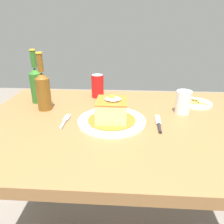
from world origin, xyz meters
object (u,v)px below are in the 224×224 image
(beer_bottle_amber, at_px, (43,89))
(drinking_glass, at_px, (183,104))
(fork, at_px, (64,122))
(side_plate_fries, at_px, (195,103))
(main_plate, at_px, (112,121))
(knife, at_px, (159,125))
(beer_bottle_green, at_px, (36,83))
(soda_can, at_px, (98,86))

(beer_bottle_amber, height_order, drinking_glass, beer_bottle_amber)
(drinking_glass, bearing_deg, beer_bottle_amber, 179.75)
(fork, relative_size, drinking_glass, 1.34)
(beer_bottle_amber, xyz_separation_m, side_plate_fries, (0.73, 0.12, -0.09))
(main_plate, height_order, fork, main_plate)
(main_plate, xyz_separation_m, side_plate_fries, (0.40, 0.25, -0.00))
(main_plate, relative_size, fork, 1.99)
(main_plate, xyz_separation_m, knife, (0.19, -0.02, -0.00))
(main_plate, bearing_deg, beer_bottle_amber, 158.08)
(side_plate_fries, bearing_deg, beer_bottle_amber, -170.48)
(main_plate, xyz_separation_m, beer_bottle_green, (-0.40, 0.23, 0.09))
(beer_bottle_green, bearing_deg, beer_bottle_amber, -55.01)
(knife, xyz_separation_m, soda_can, (-0.29, 0.36, 0.06))
(fork, height_order, beer_bottle_green, beer_bottle_green)
(soda_can, bearing_deg, knife, -51.10)
(main_plate, height_order, beer_bottle_amber, beer_bottle_amber)
(soda_can, bearing_deg, drinking_glass, -26.57)
(beer_bottle_green, distance_m, drinking_glass, 0.72)
(knife, height_order, beer_bottle_amber, beer_bottle_amber)
(main_plate, bearing_deg, beer_bottle_green, 149.66)
(beer_bottle_amber, bearing_deg, main_plate, -21.92)
(soda_can, distance_m, drinking_glass, 0.46)
(knife, distance_m, soda_can, 0.47)
(drinking_glass, distance_m, side_plate_fries, 0.16)
(beer_bottle_green, bearing_deg, main_plate, -30.34)
(knife, xyz_separation_m, drinking_glass, (0.12, 0.15, 0.04))
(soda_can, height_order, side_plate_fries, soda_can)
(knife, relative_size, drinking_glass, 1.58)
(knife, distance_m, beer_bottle_green, 0.65)
(fork, distance_m, beer_bottle_amber, 0.22)
(main_plate, relative_size, beer_bottle_amber, 1.06)
(beer_bottle_green, height_order, side_plate_fries, beer_bottle_green)
(main_plate, distance_m, soda_can, 0.35)
(beer_bottle_green, xyz_separation_m, drinking_glass, (0.71, -0.10, -0.05))
(side_plate_fries, bearing_deg, soda_can, 170.75)
(knife, xyz_separation_m, side_plate_fries, (0.21, 0.28, -0.00))
(drinking_glass, bearing_deg, beer_bottle_green, 171.69)
(fork, relative_size, beer_bottle_green, 0.53)
(soda_can, height_order, drinking_glass, soda_can)
(knife, relative_size, beer_bottle_amber, 0.62)
(fork, xyz_separation_m, drinking_glass, (0.51, 0.14, 0.04))
(soda_can, xyz_separation_m, side_plate_fries, (0.50, -0.08, -0.06))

